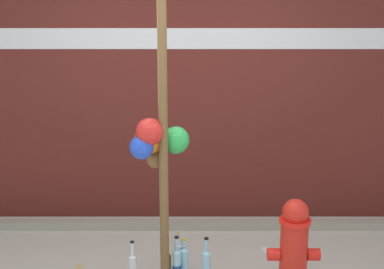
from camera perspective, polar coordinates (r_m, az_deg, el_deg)
The scene contains 11 objects.
building_wall at distance 5.77m, azimuth -1.26°, elevation 7.03°, with size 10.00×0.21×3.20m.
curb_strip at distance 5.78m, azimuth -1.25°, elevation -9.05°, with size 8.00×0.12×0.08m, color gray.
memorial_post at distance 4.29m, azimuth -3.68°, elevation 3.23°, with size 0.60×0.36×2.79m.
fire_hydrant at distance 4.56m, azimuth 9.93°, elevation -10.97°, with size 0.41×0.25×0.78m.
bottle_0 at distance 4.91m, azimuth -1.64°, elevation -12.14°, with size 0.06×0.06×0.37m.
bottle_1 at distance 4.86m, azimuth -2.71°, elevation -12.76°, with size 0.06×0.06×0.31m.
bottle_2 at distance 4.73m, azimuth -1.77°, elevation -13.00°, with size 0.07×0.07×0.41m.
bottle_3 at distance 4.79m, azimuth -1.05°, elevation -12.66°, with size 0.08×0.08×0.36m.
bottle_4 at distance 4.72m, azimuth 1.19°, elevation -12.99°, with size 0.08×0.08×0.41m.
litter_0 at distance 5.38m, azimuth 7.22°, elevation -11.45°, with size 0.15×0.05×0.01m, color silver.
litter_1 at distance 5.12m, azimuth -11.56°, elevation -12.99°, with size 0.13×0.07×0.01m, color tan.
Camera 1 is at (0.10, -3.90, 2.31)m, focal length 53.21 mm.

